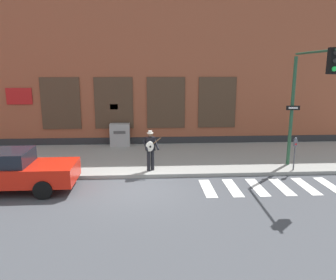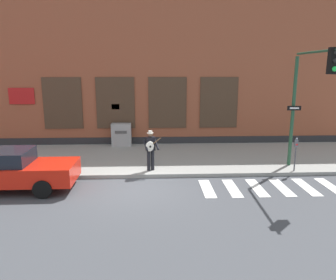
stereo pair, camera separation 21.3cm
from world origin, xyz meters
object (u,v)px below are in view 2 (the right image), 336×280
object	(u,v)px
red_car	(11,170)
utility_box	(121,135)
traffic_light	(308,89)
parking_meter	(296,149)
busker	(150,148)

from	to	relation	value
red_car	utility_box	world-z (taller)	red_car
traffic_light	red_car	bearing A→B (deg)	-175.68
red_car	utility_box	size ratio (longest dim) A/B	3.62
red_car	parking_meter	distance (m)	11.37
utility_box	traffic_light	bearing A→B (deg)	-34.57
parking_meter	utility_box	world-z (taller)	parking_meter
utility_box	red_car	bearing A→B (deg)	-118.89
red_car	parking_meter	world-z (taller)	parking_meter
traffic_light	busker	bearing A→B (deg)	172.88
red_car	busker	world-z (taller)	busker
traffic_light	parking_meter	bearing A→B (deg)	97.42
red_car	parking_meter	size ratio (longest dim) A/B	3.21
traffic_light	parking_meter	xyz separation A→B (m)	(-0.06, 0.48, -2.54)
busker	parking_meter	distance (m)	6.15
utility_box	parking_meter	bearing A→B (deg)	-32.34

